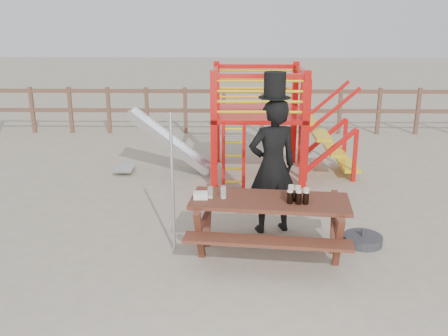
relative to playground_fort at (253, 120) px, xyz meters
The scene contains 10 objects.
ground 3.74m from the playground_fort, 91.99° to the right, with size 60.00×60.00×0.00m, color tan.
back_fence 3.44m from the playground_fort, 92.08° to the left, with size 15.09×0.09×1.20m.
playground_fort is the anchor object (origin of this frame).
picnic_table 3.49m from the playground_fort, 88.66° to the right, with size 2.14×1.59×0.77m.
man_with_hat 2.67m from the playground_fort, 86.42° to the right, with size 0.81×0.65×2.29m.
metal_pole 3.54m from the playground_fort, 109.21° to the right, with size 0.04×0.04×1.86m, color #B2B2B7.
parasol_base 3.55m from the playground_fort, 65.78° to the right, with size 0.53×0.53×0.22m.
paper_bag 3.52m from the playground_fort, 103.12° to the right, with size 0.18×0.14×0.08m, color white.
stout_pints 3.53m from the playground_fort, 83.23° to the right, with size 0.28×0.28×0.17m.
empty_glasses 3.44m from the playground_fort, 99.46° to the right, with size 0.24×0.11×0.15m.
Camera 1 is at (-0.27, -5.77, 3.04)m, focal length 40.00 mm.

